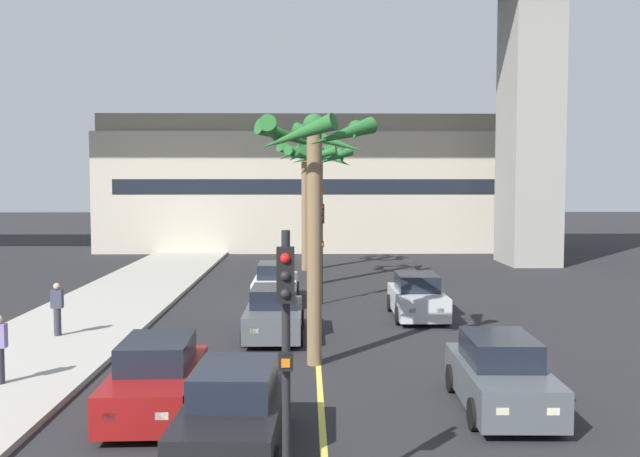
% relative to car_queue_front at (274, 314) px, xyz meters
% --- Properties ---
extents(sidewalk_left, '(4.80, 80.00, 0.15)m').
position_rel_car_queue_front_xyz_m(sidewalk_left, '(-6.67, -3.80, -0.65)').
color(sidewalk_left, '#ADA89E').
rests_on(sidewalk_left, ground).
extents(lane_stripe_center, '(0.14, 56.00, 0.01)m').
position_rel_car_queue_front_xyz_m(lane_stripe_center, '(1.33, 4.20, -0.72)').
color(lane_stripe_center, '#DBCC4C').
rests_on(lane_stripe_center, ground).
extents(pier_building_backdrop, '(29.36, 8.04, 9.40)m').
position_rel_car_queue_front_xyz_m(pier_building_backdrop, '(1.33, 29.47, 3.92)').
color(pier_building_backdrop, '#BCB29E').
rests_on(pier_building_backdrop, ground).
extents(car_queue_front, '(1.85, 4.11, 1.56)m').
position_rel_car_queue_front_xyz_m(car_queue_front, '(0.00, 0.00, 0.00)').
color(car_queue_front, '#4C5156').
rests_on(car_queue_front, ground).
extents(car_queue_second, '(1.96, 4.16, 1.56)m').
position_rel_car_queue_front_xyz_m(car_queue_second, '(-0.28, -9.57, 0.00)').
color(car_queue_second, black).
rests_on(car_queue_second, ground).
extents(car_queue_third, '(1.85, 4.11, 1.56)m').
position_rel_car_queue_front_xyz_m(car_queue_third, '(-0.24, 6.54, 0.00)').
color(car_queue_third, white).
rests_on(car_queue_third, ground).
extents(car_queue_fourth, '(1.86, 4.11, 1.56)m').
position_rel_car_queue_front_xyz_m(car_queue_fourth, '(4.96, 3.08, 0.00)').
color(car_queue_fourth, '#B7BABF').
rests_on(car_queue_fourth, ground).
extents(car_queue_fifth, '(1.93, 4.15, 1.56)m').
position_rel_car_queue_front_xyz_m(car_queue_fifth, '(5.16, -7.18, 0.00)').
color(car_queue_fifth, '#4C5156').
rests_on(car_queue_fifth, ground).
extents(car_queue_sixth, '(1.93, 4.15, 1.56)m').
position_rel_car_queue_front_xyz_m(car_queue_sixth, '(-2.13, -7.34, 0.00)').
color(car_queue_sixth, maroon).
rests_on(car_queue_sixth, ground).
extents(traffic_light_median_near, '(0.24, 0.37, 4.20)m').
position_rel_car_queue_front_xyz_m(traffic_light_median_near, '(0.73, -12.38, 1.99)').
color(traffic_light_median_near, black).
rests_on(traffic_light_median_near, ground).
extents(traffic_light_median_far, '(0.24, 0.37, 4.20)m').
position_rel_car_queue_front_xyz_m(traffic_light_median_far, '(1.60, 5.89, 1.99)').
color(traffic_light_median_far, black).
rests_on(traffic_light_median_far, ground).
extents(palm_tree_near_median, '(3.28, 3.36, 6.63)m').
position_rel_car_queue_front_xyz_m(palm_tree_near_median, '(1.22, -3.40, 4.56)').
color(palm_tree_near_median, brown).
rests_on(palm_tree_near_median, ground).
extents(palm_tree_mid_median, '(3.21, 3.19, 6.97)m').
position_rel_car_queue_front_xyz_m(palm_tree_mid_median, '(0.93, 16.71, 4.89)').
color(palm_tree_mid_median, brown).
rests_on(palm_tree_mid_median, ground).
extents(palm_tree_far_median, '(3.34, 3.41, 6.59)m').
position_rel_car_queue_front_xyz_m(palm_tree_far_median, '(1.57, 11.60, 4.53)').
color(palm_tree_far_median, brown).
rests_on(palm_tree_far_median, ground).
extents(pedestrian_near_crosswalk, '(0.34, 0.22, 1.62)m').
position_rel_car_queue_front_xyz_m(pedestrian_near_crosswalk, '(-6.62, -0.36, 0.28)').
color(pedestrian_near_crosswalk, '#2D2D38').
rests_on(pedestrian_near_crosswalk, sidewalk_left).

